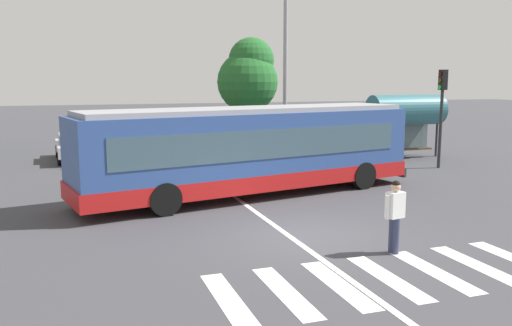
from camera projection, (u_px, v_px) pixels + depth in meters
The scene contains 15 objects.
ground_plane at pixel (303, 236), 13.64m from camera, with size 160.00×160.00×0.00m, color #3D3D42.
city_transit_bus at pixel (251, 150), 18.28m from camera, with size 12.59×5.01×3.06m.
pedestrian_crossing_street at pixel (395, 213), 12.14m from camera, with size 0.57×0.34×1.72m.
parked_car_silver at pixel (76, 145), 26.45m from camera, with size 2.06×4.59×1.35m.
parked_car_white at pixel (134, 142), 27.71m from camera, with size 2.12×4.61×1.35m.
parked_car_red at pixel (186, 141), 28.19m from camera, with size 2.02×4.57×1.35m.
parked_car_charcoal at pixel (231, 139), 29.12m from camera, with size 2.11×4.61×1.35m.
parked_car_teal at pixel (279, 137), 30.06m from camera, with size 1.95×4.54×1.35m.
parked_car_blue at pixel (320, 136), 31.06m from camera, with size 2.21×4.64×1.35m.
traffic_light_far_corner at pixel (442, 102), 23.84m from camera, with size 0.33×0.32×4.45m.
bus_stop_shelter at pixel (406, 111), 27.01m from camera, with size 4.01×1.54×3.25m.
twin_arm_street_lamp at pixel (285, 43), 24.76m from camera, with size 3.93×0.32×9.35m.
background_tree_right at pixel (249, 76), 34.28m from camera, with size 3.94×3.94×6.74m.
crosswalk_painted_stripes at pixel (388, 278), 10.75m from camera, with size 7.18×2.66×0.01m.
lane_center_line at pixel (264, 218), 15.40m from camera, with size 0.16×24.00×0.01m, color silver.
Camera 1 is at (-5.42, -12.08, 3.96)m, focal length 37.16 mm.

